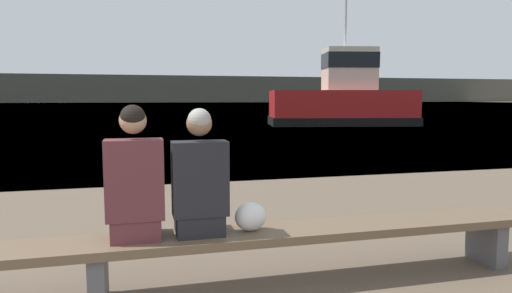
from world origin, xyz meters
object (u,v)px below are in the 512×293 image
at_px(person_left, 135,182).
at_px(person_right, 200,181).
at_px(tugboat_red, 343,101).
at_px(shopping_bag, 250,217).
at_px(bench_main, 97,253).

distance_m(person_left, person_right, 0.48).
xyz_separation_m(person_left, tugboat_red, (11.15, 20.14, 0.44)).
relative_size(person_right, shopping_bag, 3.88).
height_order(bench_main, shopping_bag, shopping_bag).
bearing_deg(shopping_bag, tugboat_red, 62.99).
relative_size(bench_main, shopping_bag, 29.26).
height_order(bench_main, person_right, person_right).
bearing_deg(person_right, bench_main, 179.96).
distance_m(bench_main, person_left, 0.59).
bearing_deg(bench_main, person_left, -0.24).
distance_m(person_left, shopping_bag, 0.95).
relative_size(person_left, person_right, 1.03).
xyz_separation_m(person_right, tugboat_red, (10.67, 20.14, 0.45)).
xyz_separation_m(person_right, shopping_bag, (0.41, 0.01, -0.31)).
relative_size(person_right, tugboat_red, 0.12).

